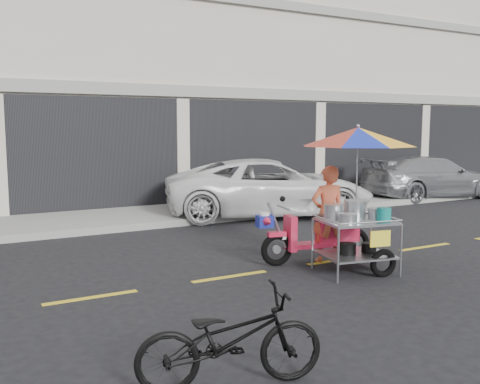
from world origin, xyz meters
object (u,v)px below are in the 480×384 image
silver_pickup (430,177)px  food_vendor_rig (345,178)px  near_bicycle (230,339)px  white_pickup (269,187)px

silver_pickup → food_vendor_rig: bearing=129.6°
silver_pickup → near_bicycle: bearing=130.7°
white_pickup → food_vendor_rig: food_vendor_rig is taller
white_pickup → silver_pickup: bearing=-67.2°
silver_pickup → food_vendor_rig: 9.19m
white_pickup → silver_pickup: (6.04, 0.40, -0.06)m
near_bicycle → white_pickup: bearing=-18.6°
near_bicycle → food_vendor_rig: size_ratio=0.72×
silver_pickup → near_bicycle: silver_pickup is taller
silver_pickup → food_vendor_rig: (-7.61, -5.10, 0.75)m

